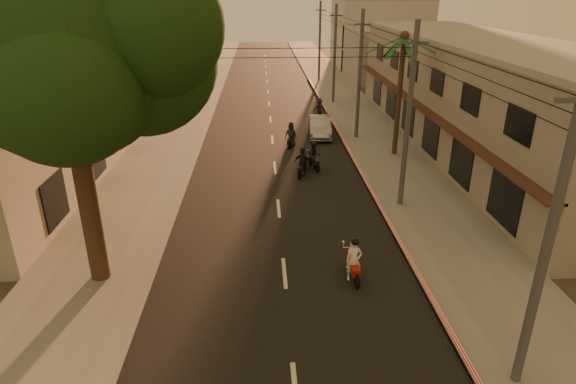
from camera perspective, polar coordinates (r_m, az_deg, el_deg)
name	(u,v)px	position (r m, az deg, el deg)	size (l,w,h in m)	color
ground	(287,304)	(17.35, -0.09, -13.14)	(160.00, 160.00, 0.00)	#383023
road	(272,140)	(35.51, -1.87, 6.22)	(10.00, 140.00, 0.02)	black
sidewalk_right	(373,137)	(36.44, 10.08, 6.39)	(5.00, 140.00, 0.12)	slate
sidewalk_left	(169,141)	(36.12, -13.91, 5.92)	(5.00, 140.00, 0.12)	slate
curb_stripe	(354,159)	(31.27, 7.77, 3.84)	(0.20, 60.00, 0.20)	red
shophouse_row	(477,93)	(35.83, 21.49, 10.82)	(8.80, 34.20, 7.30)	gray
left_building	(35,131)	(31.89, -27.79, 6.46)	(8.20, 24.20, 5.20)	#9E978E
broadleaf_tree	(75,49)	(17.26, -23.90, 15.28)	(9.60, 8.70, 12.10)	black
palm_tree	(404,44)	(31.41, 13.58, 16.73)	(5.00, 5.00, 8.20)	black
utility_poles	(361,47)	(34.90, 8.66, 16.64)	(1.20, 48.26, 9.00)	#38383A
filler_right	(383,54)	(61.25, 11.17, 15.76)	(8.00, 14.00, 6.00)	#9E978E
filler_left_near	(124,79)	(50.44, -18.87, 12.60)	(8.00, 14.00, 4.40)	#9E978E
filler_left_far	(158,45)	(67.65, -15.13, 16.49)	(8.00, 14.00, 7.00)	#9E978E
scooter_red	(354,261)	(18.41, 7.78, -8.15)	(0.71, 1.82, 1.78)	black
scooter_mid_a	(314,157)	(29.30, 3.12, 4.19)	(1.15, 1.79, 1.80)	black
scooter_mid_b	(302,163)	(28.24, 1.71, 3.47)	(1.25, 1.74, 1.78)	black
scooter_far_a	(291,136)	(33.64, 0.36, 6.70)	(1.10, 1.78, 1.79)	black
scooter_far_b	(319,109)	(41.81, 3.73, 9.82)	(1.05, 1.71, 1.68)	black
parked_car	(320,126)	(36.36, 3.83, 7.76)	(1.88, 4.53, 1.46)	#9B9EA3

